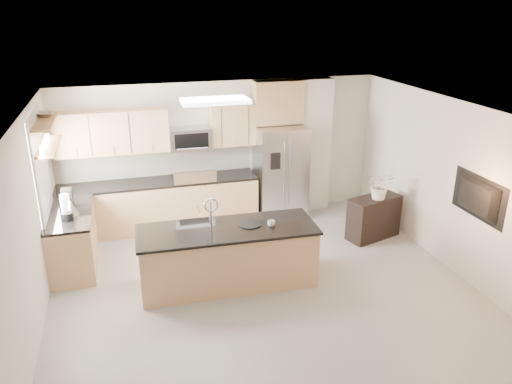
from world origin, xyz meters
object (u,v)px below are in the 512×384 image
object	(u,v)px
range	(194,201)
platter	(250,224)
credenza	(374,217)
blender	(66,209)
flower_vase	(381,179)
television	(473,198)
kettle	(71,207)
cup	(271,223)
coffee_maker	(67,199)
refrigerator	(280,172)
microwave	(190,139)
island	(228,256)
bowl	(45,114)

from	to	relation	value
range	platter	size ratio (longest dim) A/B	3.47
credenza	blender	bearing A→B (deg)	162.69
flower_vase	television	xyz separation A→B (m)	(0.52, -1.65, 0.22)
kettle	cup	bearing A→B (deg)	-22.38
credenza	platter	size ratio (longest dim) A/B	2.89
coffee_maker	cup	bearing A→B (deg)	-27.16
cup	blender	xyz separation A→B (m)	(-2.85, 0.95, 0.16)
refrigerator	coffee_maker	bearing A→B (deg)	-167.88
credenza	cup	size ratio (longest dim) A/B	8.43
microwave	refrigerator	bearing A→B (deg)	-5.86
range	island	bearing A→B (deg)	-86.25
refrigerator	kettle	distance (m)	3.86
kettle	platter	bearing A→B (deg)	-22.20
microwave	credenza	xyz separation A→B (m)	(2.96, -1.53, -1.25)
platter	television	bearing A→B (deg)	-16.97
flower_vase	kettle	bearing A→B (deg)	176.55
bowl	television	world-z (taller)	bowl
credenza	bowl	distance (m)	5.62
kettle	credenza	bearing A→B (deg)	-2.66
range	television	world-z (taller)	television
coffee_maker	bowl	bearing A→B (deg)	137.56
range	microwave	bearing A→B (deg)	90.00
blender	microwave	bearing A→B (deg)	35.79
range	coffee_maker	xyz separation A→B (m)	(-2.09, -0.85, 0.59)
microwave	television	xyz separation A→B (m)	(3.51, -3.24, -0.28)
bowl	television	xyz separation A→B (m)	(5.76, -2.41, -1.03)
credenza	cup	world-z (taller)	cup
television	blender	bearing A→B (deg)	72.61
refrigerator	platter	size ratio (longest dim) A/B	5.41
island	coffee_maker	bearing A→B (deg)	150.57
refrigerator	cup	xyz separation A→B (m)	(-0.88, -2.28, 0.05)
kettle	range	bearing A→B (deg)	30.07
refrigerator	flower_vase	world-z (taller)	refrigerator
range	microwave	xyz separation A→B (m)	(0.00, 0.12, 1.16)
microwave	television	bearing A→B (deg)	-42.75
range	cup	distance (m)	2.50
credenza	blender	size ratio (longest dim) A/B	2.33
credenza	kettle	size ratio (longest dim) A/B	3.52
range	platter	distance (m)	2.29
kettle	bowl	world-z (taller)	bowl
refrigerator	television	world-z (taller)	refrigerator
refrigerator	credenza	world-z (taller)	refrigerator
range	blender	xyz separation A→B (m)	(-2.07, -1.37, 0.62)
blender	refrigerator	bearing A→B (deg)	19.54
island	kettle	world-z (taller)	island
platter	bowl	bearing A→B (deg)	151.50
range	microwave	world-z (taller)	microwave
island	credenza	xyz separation A→B (m)	(2.81, 0.82, -0.07)
island	television	xyz separation A→B (m)	(3.36, -0.90, 0.90)
platter	coffee_maker	distance (m)	2.92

